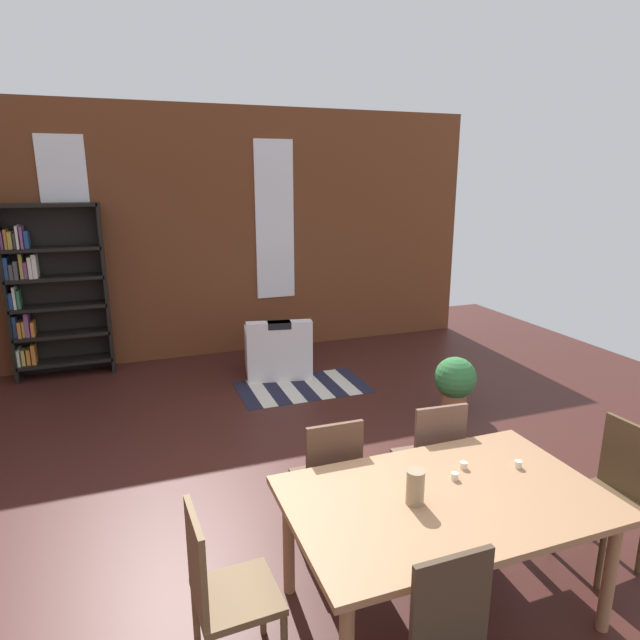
{
  "coord_description": "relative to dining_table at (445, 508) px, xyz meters",
  "views": [
    {
      "loc": [
        -0.77,
        -3.06,
        2.45
      ],
      "look_at": [
        0.99,
        1.72,
        1.11
      ],
      "focal_mm": 30.75,
      "sensor_mm": 36.0,
      "label": 1
    }
  ],
  "objects": [
    {
      "name": "back_wall_brick",
      "position": [
        -0.81,
        5.3,
        1.01
      ],
      "size": [
        8.55,
        0.12,
        3.36
      ],
      "primitive_type": "cube",
      "color": "brown",
      "rests_on": "ground"
    },
    {
      "name": "armchair_white",
      "position": [
        0.22,
        4.17,
        -0.39
      ],
      "size": [
        0.93,
        0.93,
        0.75
      ],
      "color": "white",
      "rests_on": "ground"
    },
    {
      "name": "dining_chair_head_right",
      "position": [
        1.25,
        0.0,
        -0.16
      ],
      "size": [
        0.42,
        0.42,
        0.95
      ],
      "color": "brown",
      "rests_on": "ground"
    },
    {
      "name": "window_pane_0",
      "position": [
        -2.13,
        5.23,
        1.18
      ],
      "size": [
        0.55,
        0.02,
        2.18
      ],
      "primitive_type": "cube",
      "color": "white"
    },
    {
      "name": "ground_plane",
      "position": [
        -0.81,
        0.79,
        -0.67
      ],
      "size": [
        11.57,
        11.57,
        0.0
      ],
      "primitive_type": "plane",
      "color": "#3D1C17"
    },
    {
      "name": "bookshelf_tall",
      "position": [
        -2.4,
        5.05,
        0.43
      ],
      "size": [
        1.14,
        0.33,
        2.14
      ],
      "color": "black",
      "rests_on": "ground"
    },
    {
      "name": "tealight_candle_2",
      "position": [
        0.14,
        0.13,
        0.1
      ],
      "size": [
        0.04,
        0.04,
        0.04
      ],
      "primitive_type": "cylinder",
      "color": "silver",
      "rests_on": "dining_table"
    },
    {
      "name": "dining_chair_far_right",
      "position": [
        0.39,
        0.77,
        -0.16
      ],
      "size": [
        0.43,
        0.43,
        0.95
      ],
      "color": "brown",
      "rests_on": "ground"
    },
    {
      "name": "window_pane_1",
      "position": [
        0.52,
        5.23,
        1.18
      ],
      "size": [
        0.55,
        0.02,
        2.18
      ],
      "primitive_type": "cube",
      "color": "white"
    },
    {
      "name": "vase_on_table",
      "position": [
        -0.2,
        0.0,
        0.17
      ],
      "size": [
        0.1,
        0.1,
        0.19
      ],
      "primitive_type": "cylinder",
      "color": "#998466",
      "rests_on": "dining_table"
    },
    {
      "name": "potted_plant_by_shelf",
      "position": [
        1.65,
        2.34,
        -0.32
      ],
      "size": [
        0.44,
        0.44,
        0.61
      ],
      "color": "#9E6042",
      "rests_on": "ground"
    },
    {
      "name": "striped_rug",
      "position": [
        0.36,
        3.57,
        -0.67
      ],
      "size": [
        1.53,
        0.88,
        0.01
      ],
      "color": "#1E1E33",
      "rests_on": "ground"
    },
    {
      "name": "tealight_candle_0",
      "position": [
        0.57,
        0.11,
        0.1
      ],
      "size": [
        0.04,
        0.04,
        0.04
      ],
      "primitive_type": "cylinder",
      "color": "silver",
      "rests_on": "dining_table"
    },
    {
      "name": "dining_table",
      "position": [
        0.0,
        0.0,
        0.0
      ],
      "size": [
        1.76,
        1.08,
        0.75
      ],
      "color": "#A0724E",
      "rests_on": "ground"
    },
    {
      "name": "dining_chair_far_left",
      "position": [
        -0.4,
        0.77,
        -0.16
      ],
      "size": [
        0.41,
        0.41,
        0.95
      ],
      "color": "brown",
      "rests_on": "ground"
    },
    {
      "name": "dining_chair_head_left",
      "position": [
        -1.25,
        -0.0,
        -0.16
      ],
      "size": [
        0.42,
        0.42,
        0.95
      ],
      "color": "brown",
      "rests_on": "ground"
    },
    {
      "name": "tealight_candle_1",
      "position": [
        0.26,
        0.21,
        0.1
      ],
      "size": [
        0.04,
        0.04,
        0.04
      ],
      "primitive_type": "cylinder",
      "color": "silver",
      "rests_on": "dining_table"
    }
  ]
}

